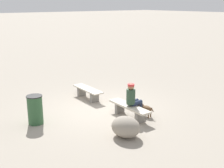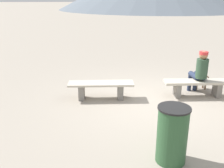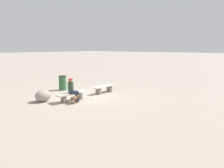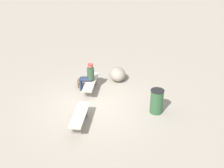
% 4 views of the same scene
% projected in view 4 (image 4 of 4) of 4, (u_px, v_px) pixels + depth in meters
% --- Properties ---
extents(ground, '(210.00, 210.00, 0.06)m').
position_uv_depth(ground, '(94.00, 106.00, 12.02)').
color(ground, '#9E9384').
extents(bench_left, '(1.71, 0.49, 0.45)m').
position_uv_depth(bench_left, '(80.00, 117.00, 10.69)').
color(bench_left, gray).
rests_on(bench_left, ground).
extents(bench_right, '(1.81, 0.46, 0.44)m').
position_uv_depth(bench_right, '(91.00, 84.00, 12.97)').
color(bench_right, gray).
rests_on(bench_right, ground).
extents(seated_person, '(0.36, 0.65, 1.24)m').
position_uv_depth(seated_person, '(88.00, 75.00, 12.84)').
color(seated_person, '#2D4733').
rests_on(seated_person, ground).
extents(dog, '(0.65, 0.27, 0.42)m').
position_uv_depth(dog, '(80.00, 81.00, 13.25)').
color(dog, brown).
rests_on(dog, ground).
extents(trash_bin, '(0.52, 0.52, 0.96)m').
position_uv_depth(trash_bin, '(157.00, 101.00, 11.33)').
color(trash_bin, '#2D5633').
rests_on(trash_bin, ground).
extents(boulder, '(1.06, 0.94, 0.63)m').
position_uv_depth(boulder, '(117.00, 74.00, 13.82)').
color(boulder, gray).
rests_on(boulder, ground).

